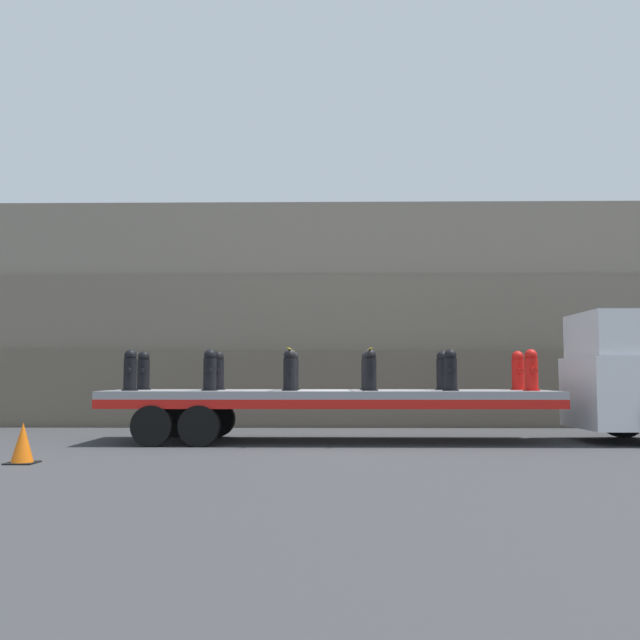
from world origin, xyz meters
TOP-DOWN VIEW (x-y plane):
  - ground_plane at (0.00, 0.00)m, footprint 120.00×120.00m
  - rock_cliff at (0.00, 6.16)m, footprint 60.00×3.30m
  - truck_cab at (6.81, 0.00)m, footprint 2.23×2.68m
  - flatbed_trailer at (-0.53, 0.00)m, footprint 10.16×2.67m
  - fire_hydrant_black_near_0 at (-4.48, -0.57)m, footprint 0.36×0.55m
  - fire_hydrant_black_far_0 at (-4.48, 0.57)m, footprint 0.36×0.55m
  - fire_hydrant_black_near_1 at (-2.69, -0.57)m, footprint 0.36×0.55m
  - fire_hydrant_black_far_1 at (-2.69, 0.57)m, footprint 0.36×0.55m
  - fire_hydrant_black_near_2 at (-0.90, -0.57)m, footprint 0.36×0.55m
  - fire_hydrant_black_far_2 at (-0.90, 0.57)m, footprint 0.36×0.55m
  - fire_hydrant_black_near_3 at (0.90, -0.57)m, footprint 0.36×0.55m
  - fire_hydrant_black_far_3 at (0.90, 0.57)m, footprint 0.36×0.55m
  - fire_hydrant_black_near_4 at (2.69, -0.57)m, footprint 0.36×0.55m
  - fire_hydrant_black_far_4 at (2.69, 0.57)m, footprint 0.36×0.55m
  - fire_hydrant_red_near_5 at (4.48, -0.57)m, footprint 0.36×0.55m
  - fire_hydrant_red_far_5 at (4.48, 0.57)m, footprint 0.36×0.55m
  - cargo_strap_rear at (-0.90, 0.00)m, footprint 0.05×2.78m
  - cargo_strap_middle at (0.90, 0.00)m, footprint 0.05×2.78m
  - traffic_cone at (-5.30, -4.17)m, footprint 0.49×0.49m

SIDE VIEW (x-z plane):
  - ground_plane at x=0.00m, z-range 0.00..0.00m
  - traffic_cone at x=-5.30m, z-range -0.01..0.70m
  - flatbed_trailer at x=-0.53m, z-range 0.39..1.56m
  - truck_cab at x=6.81m, z-range -0.02..2.94m
  - fire_hydrant_black_near_0 at x=-4.48m, z-range 1.16..2.09m
  - fire_hydrant_black_far_0 at x=-4.48m, z-range 1.16..2.09m
  - fire_hydrant_black_near_1 at x=-2.69m, z-range 1.16..2.09m
  - fire_hydrant_black_far_1 at x=-2.69m, z-range 1.16..2.09m
  - fire_hydrant_black_near_2 at x=-0.90m, z-range 1.16..2.09m
  - fire_hydrant_black_far_2 at x=-0.90m, z-range 1.16..2.09m
  - fire_hydrant_black_near_3 at x=0.90m, z-range 1.16..2.09m
  - fire_hydrant_black_far_3 at x=0.90m, z-range 1.16..2.09m
  - fire_hydrant_black_near_4 at x=2.69m, z-range 1.16..2.09m
  - fire_hydrant_black_far_4 at x=2.69m, z-range 1.16..2.09m
  - fire_hydrant_red_near_5 at x=4.48m, z-range 1.16..2.09m
  - fire_hydrant_red_far_5 at x=4.48m, z-range 1.16..2.09m
  - cargo_strap_rear at x=-0.90m, z-range 2.10..2.11m
  - cargo_strap_middle at x=0.90m, z-range 2.10..2.11m
  - rock_cliff at x=0.00m, z-range 0.00..6.79m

